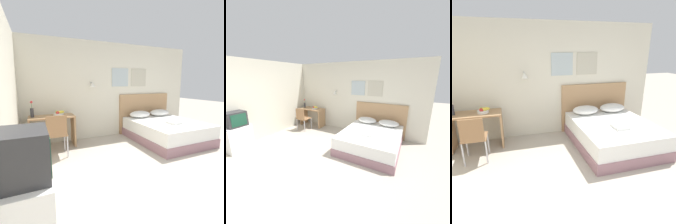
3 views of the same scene
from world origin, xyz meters
The scene contains 13 objects.
ground_plane centered at (0.00, 0.00, 0.00)m, with size 24.00×24.00×0.00m, color #B2A899.
wall_back centered at (0.01, 2.92, 1.33)m, with size 5.44×0.31×2.65m.
bed centered at (1.21, 1.84, 0.26)m, with size 1.63×1.98×0.53m.
headboard centered at (1.21, 2.86, 0.60)m, with size 1.75×0.06×1.20m.
pillow_left centered at (0.85, 2.56, 0.63)m, with size 0.64×0.44×0.19m.
pillow_right centered at (1.57, 2.56, 0.63)m, with size 0.64×0.44×0.19m.
folded_towel_near_foot centered at (1.19, 1.55, 0.56)m, with size 0.28×0.32×0.06m.
desk centered at (-1.62, 2.58, 0.52)m, with size 1.04×0.52×0.77m.
desk_chair centered at (-1.60, 1.93, 0.54)m, with size 0.44×0.44×0.90m.
fruit_bowl centered at (-1.46, 2.56, 0.82)m, with size 0.27×0.23×0.12m.
flower_vase centered at (-2.04, 2.58, 0.91)m, with size 0.07×0.07×0.38m.
tv_stand centered at (-2.10, -0.16, 0.37)m, with size 0.41×0.63×0.74m.
television centered at (-2.09, -0.16, 0.96)m, with size 0.40×0.48×0.42m.
Camera 1 is at (-1.99, -1.72, 1.55)m, focal length 28.00 mm.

